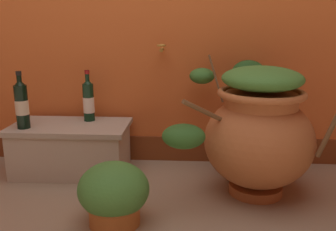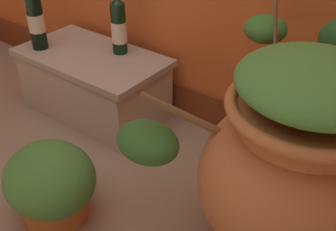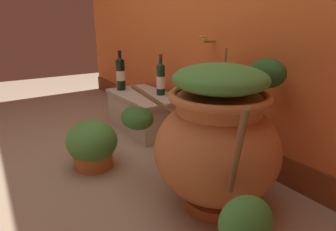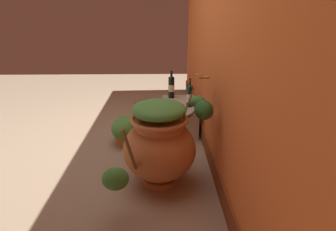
% 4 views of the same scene
% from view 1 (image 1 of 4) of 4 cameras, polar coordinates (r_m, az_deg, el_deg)
% --- Properties ---
extents(terracotta_urn, '(1.01, 0.79, 0.74)m').
position_cam_1_polar(terracotta_urn, '(1.98, 14.20, -2.33)').
color(terracotta_urn, '#B26638').
rests_on(terracotta_urn, ground_plane).
extents(stone_ledge, '(0.72, 0.40, 0.31)m').
position_cam_1_polar(stone_ledge, '(2.34, -15.13, -4.73)').
color(stone_ledge, beige).
rests_on(stone_ledge, ground_plane).
extents(wine_bottle_left, '(0.08, 0.08, 0.34)m').
position_cam_1_polar(wine_bottle_left, '(2.28, -22.30, 1.79)').
color(wine_bottle_left, black).
rests_on(wine_bottle_left, stone_ledge).
extents(wine_bottle_middle, '(0.07, 0.07, 0.33)m').
position_cam_1_polar(wine_bottle_middle, '(2.34, -12.56, 2.44)').
color(wine_bottle_middle, black).
rests_on(wine_bottle_middle, stone_ledge).
extents(potted_shrub, '(0.33, 0.31, 0.30)m').
position_cam_1_polar(potted_shrub, '(1.72, -8.63, -12.29)').
color(potted_shrub, '#C17033').
rests_on(potted_shrub, ground_plane).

